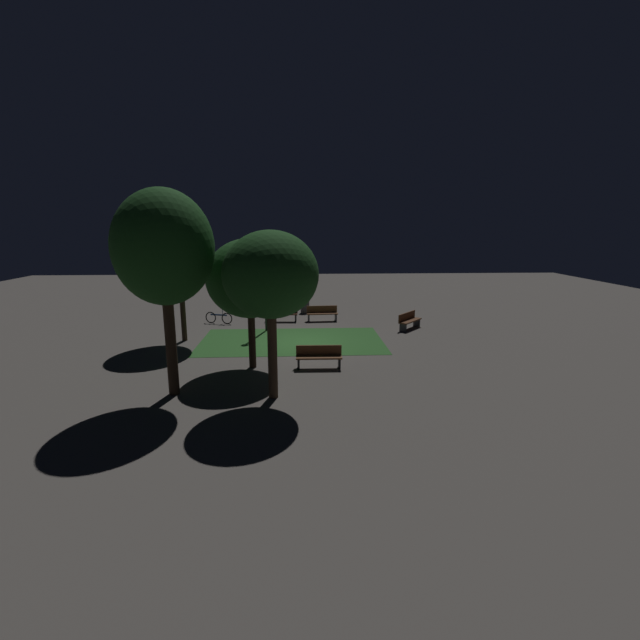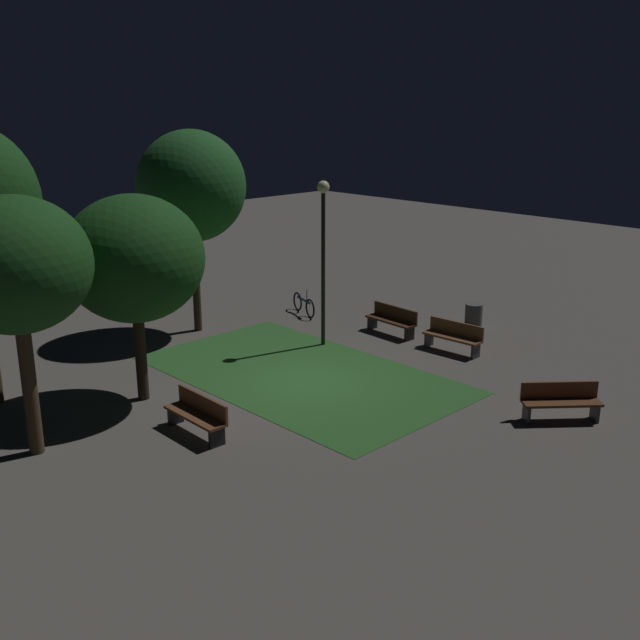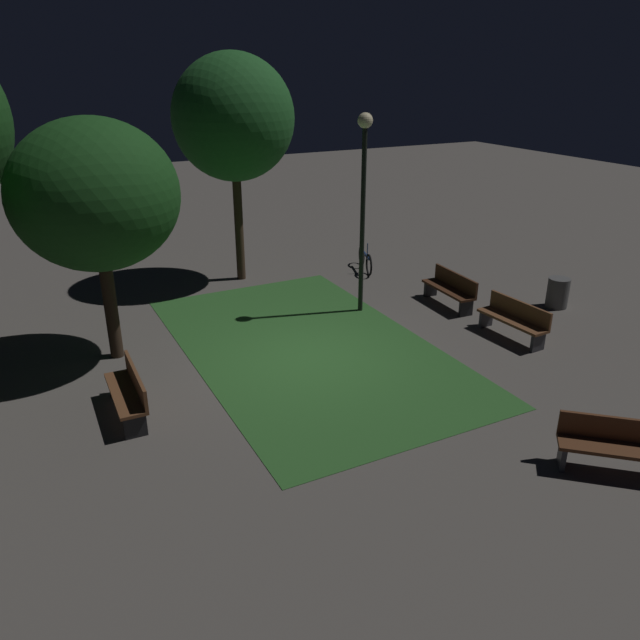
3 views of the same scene
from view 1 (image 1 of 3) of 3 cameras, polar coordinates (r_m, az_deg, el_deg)
ground_plane at (r=21.09m, az=-2.21°, el=-2.88°), size 60.00×60.00×0.00m
grass_lawn at (r=21.31m, az=-3.70°, el=-2.73°), size 8.80×5.15×0.01m
bench_front_left at (r=25.61m, az=0.28°, el=0.95°), size 1.82×0.58×0.88m
bench_lawn_edge at (r=25.59m, az=-4.97°, el=0.89°), size 1.82×0.57×0.88m
bench_path_side at (r=17.22m, az=-0.14°, el=-4.71°), size 1.81×0.51×0.88m
bench_front_right at (r=24.15m, az=11.53°, el=0.00°), size 1.55×1.67×0.88m
tree_lawn_side at (r=14.58m, az=-19.71°, el=8.77°), size 3.11×3.11×6.65m
tree_left_canopy at (r=16.87m, az=-9.13°, el=5.34°), size 3.33×3.33×5.04m
tree_near_wall at (r=13.60m, az=-6.46°, el=5.78°), size 2.98×2.98×5.38m
tree_tall_center at (r=21.69m, az=-17.98°, el=9.18°), size 3.32×3.32×6.27m
lamp_post_path_center at (r=22.95m, az=-7.21°, el=6.64°), size 0.36×0.36×4.90m
trash_bin at (r=27.98m, az=-1.98°, el=1.73°), size 0.56×0.56×0.79m
bicycle at (r=25.57m, az=-13.06°, el=0.29°), size 1.62×0.58×0.93m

